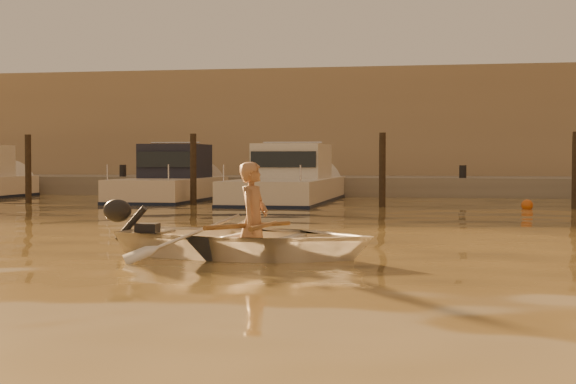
% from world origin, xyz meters
% --- Properties ---
extents(ground_plane, '(160.00, 160.00, 0.00)m').
position_xyz_m(ground_plane, '(0.00, 0.00, 0.00)').
color(ground_plane, olive).
rests_on(ground_plane, ground).
extents(dinghy, '(3.81, 2.98, 0.72)m').
position_xyz_m(dinghy, '(-1.02, 1.35, 0.24)').
color(dinghy, white).
rests_on(dinghy, ground_plane).
extents(person, '(0.46, 0.62, 1.56)m').
position_xyz_m(person, '(-0.92, 1.33, 0.48)').
color(person, '#A27351').
rests_on(person, dinghy).
extents(outboard_motor, '(0.95, 0.53, 0.70)m').
position_xyz_m(outboard_motor, '(-2.50, 1.58, 0.28)').
color(outboard_motor, black).
rests_on(outboard_motor, dinghy).
extents(oar_port, '(0.18, 2.10, 0.13)m').
position_xyz_m(oar_port, '(-0.77, 1.31, 0.42)').
color(oar_port, brown).
rests_on(oar_port, dinghy).
extents(oar_starboard, '(0.73, 2.01, 0.13)m').
position_xyz_m(oar_starboard, '(-0.97, 1.34, 0.42)').
color(oar_starboard, brown).
rests_on(oar_starboard, dinghy).
extents(moored_boat_1, '(2.23, 6.64, 1.75)m').
position_xyz_m(moored_boat_1, '(-6.92, 16.00, 0.62)').
color(moored_boat_1, beige).
rests_on(moored_boat_1, ground_plane).
extents(moored_boat_2, '(2.55, 8.46, 1.75)m').
position_xyz_m(moored_boat_2, '(-3.21, 16.00, 0.62)').
color(moored_boat_2, silver).
rests_on(moored_boat_2, ground_plane).
extents(piling_0, '(0.18, 0.18, 2.20)m').
position_xyz_m(piling_0, '(-10.50, 13.80, 0.90)').
color(piling_0, '#2D2319').
rests_on(piling_0, ground_plane).
extents(piling_1, '(0.18, 0.18, 2.20)m').
position_xyz_m(piling_1, '(-5.50, 13.80, 0.90)').
color(piling_1, '#2D2319').
rests_on(piling_1, ground_plane).
extents(piling_2, '(0.18, 0.18, 2.20)m').
position_xyz_m(piling_2, '(-0.20, 13.80, 0.90)').
color(piling_2, '#2D2319').
rests_on(piling_2, ground_plane).
extents(piling_3, '(0.18, 0.18, 2.20)m').
position_xyz_m(piling_3, '(4.80, 13.80, 0.90)').
color(piling_3, '#2D2319').
rests_on(piling_3, ground_plane).
extents(fender_b, '(0.30, 0.30, 0.30)m').
position_xyz_m(fender_b, '(-6.43, 13.54, 0.10)').
color(fender_b, orange).
rests_on(fender_b, ground_plane).
extents(fender_c, '(0.30, 0.30, 0.30)m').
position_xyz_m(fender_c, '(-2.43, 12.34, 0.10)').
color(fender_c, silver).
rests_on(fender_c, ground_plane).
extents(fender_d, '(0.30, 0.30, 0.30)m').
position_xyz_m(fender_d, '(3.57, 13.41, 0.10)').
color(fender_d, '#C85817').
rests_on(fender_d, ground_plane).
extents(quay, '(52.00, 4.00, 1.00)m').
position_xyz_m(quay, '(0.00, 21.50, 0.15)').
color(quay, gray).
rests_on(quay, ground_plane).
extents(waterfront_building, '(46.00, 7.00, 4.80)m').
position_xyz_m(waterfront_building, '(0.00, 27.00, 2.40)').
color(waterfront_building, '#9E8466').
rests_on(waterfront_building, quay).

